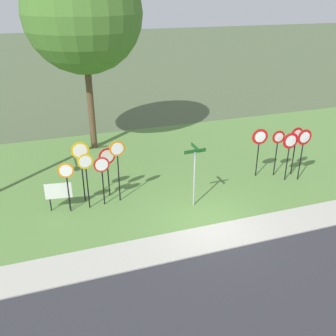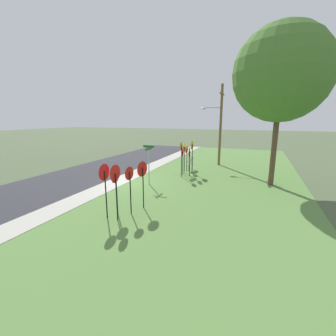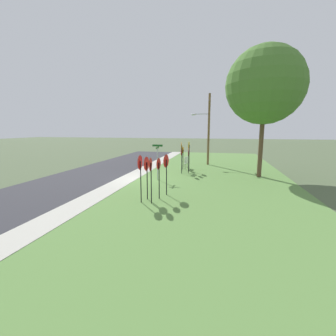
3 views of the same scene
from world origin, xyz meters
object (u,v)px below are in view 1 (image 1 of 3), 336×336
(stop_sign_center_tall, at_px, (67,177))
(yield_sign_far_left, at_px, (278,143))
(stop_sign_near_right, at_px, (107,162))
(stop_sign_far_right, at_px, (86,170))
(yield_sign_near_left, at_px, (296,140))
(stop_sign_near_left, at_px, (81,159))
(stop_sign_far_center, at_px, (118,158))
(yield_sign_far_right, at_px, (304,142))
(street_name_post, at_px, (195,170))
(oak_tree_left, at_px, (83,13))
(yield_sign_near_right, at_px, (290,145))
(notice_board, at_px, (59,192))
(stop_sign_far_left, at_px, (102,171))
(yield_sign_center, at_px, (260,141))

(stop_sign_center_tall, bearing_deg, yield_sign_far_left, 7.52)
(stop_sign_near_right, xyz_separation_m, stop_sign_far_right, (-1.01, -0.76, 0.11))
(yield_sign_far_left, bearing_deg, yield_sign_near_left, -6.21)
(stop_sign_near_left, height_order, stop_sign_far_center, stop_sign_far_center)
(yield_sign_far_left, relative_size, yield_sign_far_right, 0.91)
(stop_sign_far_center, relative_size, stop_sign_center_tall, 1.27)
(yield_sign_near_left, relative_size, yield_sign_far_right, 0.96)
(street_name_post, height_order, oak_tree_left, oak_tree_left)
(stop_sign_center_tall, relative_size, yield_sign_near_right, 0.91)
(stop_sign_near_right, distance_m, yield_sign_near_right, 8.52)
(yield_sign_near_left, distance_m, yield_sign_far_right, 0.60)
(yield_sign_near_left, xyz_separation_m, yield_sign_far_left, (-0.88, 0.20, -0.11))
(notice_board, bearing_deg, stop_sign_far_right, -4.44)
(stop_sign_near_left, distance_m, yield_sign_near_right, 9.61)
(stop_sign_far_left, bearing_deg, stop_sign_center_tall, -177.97)
(stop_sign_near_right, xyz_separation_m, stop_sign_far_center, (0.36, -0.57, 0.34))
(stop_sign_near_right, relative_size, street_name_post, 0.84)
(stop_sign_near_left, bearing_deg, street_name_post, -21.20)
(yield_sign_far_right, bearing_deg, yield_sign_near_left, 87.97)
(stop_sign_center_tall, bearing_deg, stop_sign_far_center, 12.04)
(yield_sign_near_right, bearing_deg, yield_sign_near_left, 38.32)
(stop_sign_near_right, height_order, stop_sign_far_center, stop_sign_far_center)
(stop_sign_near_right, distance_m, stop_sign_far_left, 0.78)
(stop_sign_center_tall, xyz_separation_m, street_name_post, (5.08, -1.20, 0.06))
(street_name_post, bearing_deg, notice_board, 163.83)
(yield_sign_far_left, xyz_separation_m, yield_sign_center, (-0.89, 0.22, 0.11))
(stop_sign_near_right, bearing_deg, stop_sign_center_tall, -164.88)
(yield_sign_center, bearing_deg, yield_sign_near_right, -26.83)
(yield_sign_center, bearing_deg, yield_sign_far_left, -2.89)
(stop_sign_far_center, relative_size, notice_board, 2.26)
(stop_sign_center_tall, xyz_separation_m, yield_sign_near_left, (10.90, -0.00, 0.26))
(stop_sign_center_tall, bearing_deg, stop_sign_near_right, 29.78)
(yield_sign_far_right, bearing_deg, stop_sign_center_tall, 177.39)
(yield_sign_far_right, bearing_deg, stop_sign_far_left, 176.30)
(oak_tree_left, bearing_deg, stop_sign_far_center, -89.16)
(stop_sign_far_center, distance_m, yield_sign_near_left, 8.74)
(stop_sign_far_left, bearing_deg, yield_sign_far_left, -1.20)
(stop_sign_center_tall, height_order, yield_sign_far_right, yield_sign_far_right)
(stop_sign_far_left, height_order, street_name_post, street_name_post)
(yield_sign_near_right, bearing_deg, stop_sign_near_left, 177.82)
(yield_sign_near_right, height_order, street_name_post, street_name_post)
(stop_sign_near_left, distance_m, stop_sign_far_right, 0.71)
(stop_sign_near_left, bearing_deg, stop_sign_center_tall, -133.30)
(stop_sign_near_right, height_order, stop_sign_far_left, stop_sign_near_right)
(oak_tree_left, bearing_deg, stop_sign_center_tall, -106.85)
(stop_sign_far_right, height_order, yield_sign_center, stop_sign_far_right)
(stop_sign_center_tall, bearing_deg, stop_sign_far_right, 8.05)
(yield_sign_far_left, distance_m, oak_tree_left, 11.78)
(stop_sign_far_right, distance_m, notice_board, 1.55)
(stop_sign_far_left, height_order, yield_sign_center, yield_sign_center)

